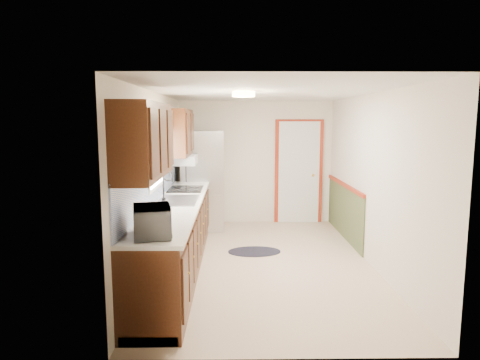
{
  "coord_description": "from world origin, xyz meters",
  "views": [
    {
      "loc": [
        -0.43,
        -5.9,
        2.03
      ],
      "look_at": [
        -0.34,
        0.34,
        1.15
      ],
      "focal_mm": 32.0,
      "sensor_mm": 36.0,
      "label": 1
    }
  ],
  "objects": [
    {
      "name": "ceiling_fixture",
      "position": [
        -0.3,
        -0.2,
        2.36
      ],
      "size": [
        0.3,
        0.3,
        0.06
      ],
      "primitive_type": "cylinder",
      "color": "#FFD88C",
      "rests_on": "room_shell"
    },
    {
      "name": "back_wall_trim",
      "position": [
        0.99,
        2.21,
        0.89
      ],
      "size": [
        1.12,
        2.3,
        2.08
      ],
      "color": "#992510",
      "rests_on": "ground"
    },
    {
      "name": "refrigerator",
      "position": [
        -1.02,
        1.98,
        0.92
      ],
      "size": [
        0.82,
        0.79,
        1.84
      ],
      "rotation": [
        0.0,
        0.0,
        0.08
      ],
      "color": "#B7B7BC",
      "rests_on": "ground"
    },
    {
      "name": "cooktop",
      "position": [
        -1.19,
        0.75,
        0.95
      ],
      "size": [
        0.52,
        0.63,
        0.02
      ],
      "primitive_type": "cube",
      "color": "black",
      "rests_on": "kitchen_run"
    },
    {
      "name": "room_shell",
      "position": [
        0.0,
        0.0,
        1.2
      ],
      "size": [
        3.2,
        5.2,
        2.52
      ],
      "color": "beige",
      "rests_on": "ground"
    },
    {
      "name": "rug",
      "position": [
        -0.12,
        0.5,
        0.01
      ],
      "size": [
        0.84,
        0.56,
        0.01
      ],
      "primitive_type": "ellipsoid",
      "rotation": [
        0.0,
        0.0,
        0.04
      ],
      "color": "black",
      "rests_on": "ground"
    },
    {
      "name": "microwave",
      "position": [
        -1.2,
        -1.95,
        1.11
      ],
      "size": [
        0.39,
        0.56,
        0.34
      ],
      "primitive_type": "imported",
      "rotation": [
        0.0,
        0.0,
        1.8
      ],
      "color": "white",
      "rests_on": "kitchen_run"
    },
    {
      "name": "kitchen_run",
      "position": [
        -1.24,
        -0.29,
        0.81
      ],
      "size": [
        0.63,
        4.0,
        2.2
      ],
      "color": "#391B0C",
      "rests_on": "ground"
    }
  ]
}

